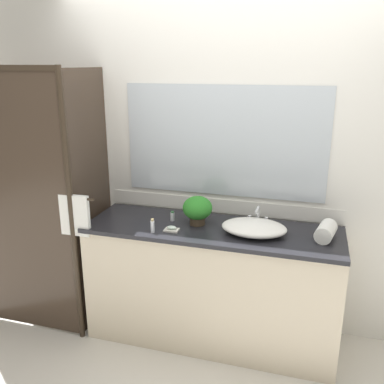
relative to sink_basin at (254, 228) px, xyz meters
The scene contains 12 objects.
ground_plane 0.99m from the sink_basin, behind, with size 8.00×8.00×0.00m, color silver.
wall_back_with_mirror 0.59m from the sink_basin, 128.50° to the left, with size 4.40×0.06×2.60m.
vanity_cabinet 0.58m from the sink_basin, behind, with size 1.80×0.58×0.90m.
shower_enclosure 1.58m from the sink_basin, behind, with size 1.20×0.59×2.00m.
sink_basin is the anchor object (origin of this frame).
faucet 0.18m from the sink_basin, 90.00° to the left, with size 0.17×0.14×0.14m.
potted_plant 0.43m from the sink_basin, behind, with size 0.21×0.21×0.21m.
soap_dish 0.56m from the sink_basin, 168.95° to the right, with size 0.10×0.07×0.04m.
amenity_bottle_body_wash 0.55m from the sink_basin, 157.89° to the left, with size 0.02×0.02×0.07m.
amenity_bottle_conditioner 0.69m from the sink_basin, 165.35° to the right, with size 0.03×0.03×0.10m.
amenity_bottle_lotion 0.61m from the sink_basin, behind, with size 0.03×0.03×0.07m.
rolled_towel_near_edge 0.47m from the sink_basin, ahead, with size 0.11×0.11×0.21m, color white.
Camera 1 is at (0.63, -2.66, 2.01)m, focal length 39.03 mm.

